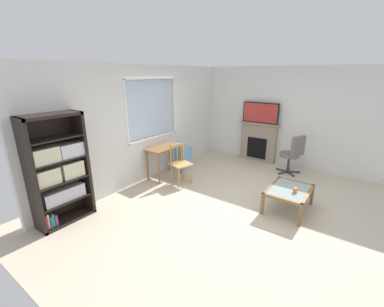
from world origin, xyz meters
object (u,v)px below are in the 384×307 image
at_px(wooden_chair, 180,163).
at_px(office_chair, 293,153).
at_px(fireplace, 258,142).
at_px(coffee_table, 289,192).
at_px(plastic_drawer_unit, 182,157).
at_px(sippy_cup, 295,190).
at_px(tv, 260,113).
at_px(desk_under_window, 164,152).
at_px(bookshelf, 58,172).

distance_m(wooden_chair, office_chair, 2.79).
relative_size(fireplace, coffee_table, 1.19).
bearing_deg(plastic_drawer_unit, sippy_cup, -102.37).
bearing_deg(coffee_table, fireplace, 33.62).
xyz_separation_m(office_chair, coffee_table, (-1.80, -0.45, -0.20)).
relative_size(tv, sippy_cup, 11.10).
xyz_separation_m(desk_under_window, wooden_chair, (-0.04, -0.52, -0.16)).
height_order(bookshelf, sippy_cup, bookshelf).
bearing_deg(plastic_drawer_unit, desk_under_window, -176.20).
bearing_deg(plastic_drawer_unit, fireplace, -39.17).
bearing_deg(wooden_chair, plastic_drawer_unit, 35.45).
bearing_deg(bookshelf, wooden_chair, -14.66).
height_order(plastic_drawer_unit, sippy_cup, plastic_drawer_unit).
bearing_deg(tv, bookshelf, 163.35).
relative_size(fireplace, tv, 1.11).
relative_size(tv, office_chair, 1.00).
bearing_deg(coffee_table, wooden_chair, 95.36).
xyz_separation_m(tv, office_chair, (-0.47, -1.08, -0.83)).
height_order(fireplace, tv, tv).
distance_m(office_chair, coffee_table, 1.87).
height_order(desk_under_window, plastic_drawer_unit, desk_under_window).
bearing_deg(bookshelf, fireplace, -16.59).
bearing_deg(office_chair, sippy_cup, -163.45).
distance_m(desk_under_window, sippy_cup, 3.00).
distance_m(bookshelf, coffee_table, 4.01).
relative_size(wooden_chair, fireplace, 0.81).
height_order(wooden_chair, plastic_drawer_unit, wooden_chair).
distance_m(bookshelf, plastic_drawer_unit, 3.24).
bearing_deg(sippy_cup, office_chair, 16.55).
height_order(fireplace, office_chair, fireplace).
height_order(bookshelf, coffee_table, bookshelf).
height_order(bookshelf, tv, bookshelf).
bearing_deg(wooden_chair, fireplace, -18.39).
distance_m(wooden_chair, coffee_table, 2.37).
xyz_separation_m(wooden_chair, fireplace, (2.52, -0.84, 0.09)).
bearing_deg(wooden_chair, desk_under_window, 85.26).
bearing_deg(coffee_table, desk_under_window, 93.55).
distance_m(desk_under_window, tv, 2.90).
xyz_separation_m(fireplace, tv, (-0.02, -0.00, 0.83)).
height_order(wooden_chair, sippy_cup, wooden_chair).
xyz_separation_m(desk_under_window, plastic_drawer_unit, (0.75, 0.05, -0.33)).
distance_m(bookshelf, office_chair, 5.11).
relative_size(plastic_drawer_unit, office_chair, 0.59).
relative_size(desk_under_window, sippy_cup, 9.94).
distance_m(fireplace, coffee_table, 2.76).
height_order(bookshelf, desk_under_window, bookshelf).
bearing_deg(wooden_chair, bookshelf, 165.34).
distance_m(desk_under_window, fireplace, 2.82).
xyz_separation_m(desk_under_window, fireplace, (2.47, -1.35, -0.07)).
distance_m(bookshelf, wooden_chair, 2.51).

